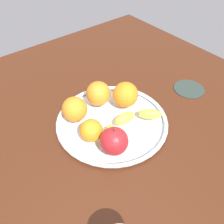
{
  "coord_description": "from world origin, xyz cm",
  "views": [
    {
      "loc": [
        32.97,
        41.2,
        54.33
      ],
      "look_at": [
        0.0,
        0.0,
        4.8
      ],
      "focal_mm": 40.26,
      "sensor_mm": 36.0,
      "label": 1
    }
  ],
  "objects": [
    {
      "name": "orange_front_left",
      "position": [
        -1.38,
        -8.47,
        5.61
      ],
      "size": [
        7.63,
        7.63,
        7.63
      ],
      "primitive_type": "sphere",
      "color": "orange",
      "rests_on": "fruit_bowl"
    },
    {
      "name": "orange_back_left",
      "position": [
        8.15,
        -7.07,
        5.51
      ],
      "size": [
        7.41,
        7.41,
        7.41
      ],
      "primitive_type": "sphere",
      "color": "orange",
      "rests_on": "fruit_bowl"
    },
    {
      "name": "fruit_bowl",
      "position": [
        0.0,
        0.0,
        0.92
      ],
      "size": [
        33.26,
        33.26,
        1.8
      ],
      "color": "silver",
      "rests_on": "ground_plane"
    },
    {
      "name": "apple",
      "position": [
        6.77,
        9.35,
        5.51
      ],
      "size": [
        7.41,
        7.41,
        8.21
      ],
      "color": "#AC1E25",
      "rests_on": "fruit_bowl"
    },
    {
      "name": "ambient_coaster",
      "position": [
        -31.57,
        3.71,
        0.3
      ],
      "size": [
        10.61,
        10.61,
        0.6
      ],
      "primitive_type": "cylinder",
      "color": "#2A362F",
      "rests_on": "ground_plane"
    },
    {
      "name": "ground_plane",
      "position": [
        0.0,
        0.0,
        -2.0
      ],
      "size": [
        117.38,
        117.38,
        4.0
      ],
      "primitive_type": "cube",
      "color": "#452010"
    },
    {
      "name": "orange_back_right",
      "position": [
        -7.47,
        -2.75,
        5.73
      ],
      "size": [
        7.86,
        7.86,
        7.86
      ],
      "primitive_type": "sphere",
      "color": "orange",
      "rests_on": "fruit_bowl"
    },
    {
      "name": "orange_front_right",
      "position": [
        8.92,
        2.29,
        4.94
      ],
      "size": [
        6.27,
        6.27,
        6.27
      ],
      "primitive_type": "sphere",
      "color": "orange",
      "rests_on": "fruit_bowl"
    },
    {
      "name": "banana",
      "position": [
        -1.59,
        5.02,
        3.39
      ],
      "size": [
        21.89,
        8.68,
        3.18
      ],
      "rotation": [
        0.0,
        0.0,
        -0.1
      ],
      "color": "gold",
      "rests_on": "fruit_bowl"
    }
  ]
}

